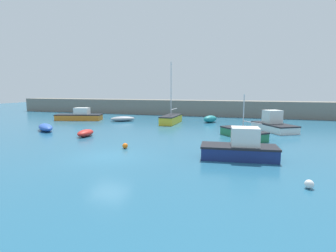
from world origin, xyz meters
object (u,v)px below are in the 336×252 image
(sailboat_twin_hulled, at_px, (243,133))
(mooring_buoy_white, at_px, (309,184))
(fishing_dinghy_green, at_px, (210,119))
(sailboat_tall_mast, at_px, (171,119))
(rowboat_white_midwater, at_px, (46,127))
(cabin_cruiser_white, at_px, (240,148))
(motorboat_with_cabin, at_px, (80,116))
(dinghy_near_pier, at_px, (85,133))
(mooring_buoy_orange, at_px, (125,146))
(rowboat_blue_near, at_px, (123,119))
(motorboat_grey_hull, at_px, (273,124))

(sailboat_twin_hulled, height_order, mooring_buoy_white, sailboat_twin_hulled)
(fishing_dinghy_green, bearing_deg, sailboat_tall_mast, 146.41)
(sailboat_tall_mast, relative_size, rowboat_white_midwater, 2.17)
(mooring_buoy_white, bearing_deg, fishing_dinghy_green, 108.77)
(cabin_cruiser_white, xyz_separation_m, motorboat_with_cabin, (-21.51, 14.26, -0.10))
(fishing_dinghy_green, relative_size, mooring_buoy_white, 6.39)
(dinghy_near_pier, distance_m, mooring_buoy_white, 18.27)
(cabin_cruiser_white, xyz_separation_m, mooring_buoy_orange, (-7.93, 0.50, -0.48))
(dinghy_near_pier, relative_size, fishing_dinghy_green, 0.89)
(cabin_cruiser_white, xyz_separation_m, rowboat_blue_near, (-15.32, 14.79, -0.35))
(dinghy_near_pier, distance_m, motorboat_grey_hull, 18.33)
(motorboat_with_cabin, relative_size, motorboat_grey_hull, 1.19)
(dinghy_near_pier, bearing_deg, mooring_buoy_white, -119.80)
(cabin_cruiser_white, distance_m, mooring_buoy_orange, 7.96)
(dinghy_near_pier, xyz_separation_m, motorboat_grey_hull, (16.37, 8.25, 0.34))
(rowboat_white_midwater, height_order, motorboat_grey_hull, motorboat_grey_hull)
(rowboat_white_midwater, distance_m, rowboat_blue_near, 10.21)
(cabin_cruiser_white, relative_size, rowboat_white_midwater, 1.37)
(cabin_cruiser_white, distance_m, rowboat_blue_near, 21.30)
(rowboat_blue_near, xyz_separation_m, mooring_buoy_orange, (7.39, -14.29, -0.13))
(motorboat_with_cabin, distance_m, rowboat_white_midwater, 9.22)
(sailboat_twin_hulled, distance_m, mooring_buoy_white, 11.70)
(fishing_dinghy_green, relative_size, mooring_buoy_orange, 6.29)
(sailboat_twin_hulled, relative_size, fishing_dinghy_green, 1.89)
(sailboat_twin_hulled, bearing_deg, mooring_buoy_white, 154.69)
(sailboat_tall_mast, relative_size, mooring_buoy_white, 19.33)
(motorboat_with_cabin, xyz_separation_m, rowboat_blue_near, (6.19, 0.53, -0.25))
(mooring_buoy_white, bearing_deg, cabin_cruiser_white, 125.94)
(sailboat_twin_hulled, bearing_deg, rowboat_blue_near, 23.74)
(fishing_dinghy_green, distance_m, motorboat_grey_hull, 8.54)
(cabin_cruiser_white, xyz_separation_m, sailboat_twin_hulled, (-0.00, 7.23, -0.28))
(rowboat_white_midwater, xyz_separation_m, rowboat_blue_near, (3.86, 9.45, -0.03))
(rowboat_white_midwater, xyz_separation_m, mooring_buoy_orange, (11.25, -4.84, -0.16))
(fishing_dinghy_green, bearing_deg, motorboat_grey_hull, -94.93)
(motorboat_with_cabin, distance_m, motorboat_grey_hull, 24.48)
(sailboat_tall_mast, bearing_deg, mooring_buoy_white, 31.26)
(sailboat_tall_mast, bearing_deg, sailboat_twin_hulled, 48.90)
(rowboat_blue_near, bearing_deg, sailboat_twin_hulled, 122.36)
(dinghy_near_pier, relative_size, rowboat_white_midwater, 0.63)
(rowboat_blue_near, height_order, mooring_buoy_white, rowboat_blue_near)
(motorboat_grey_hull, bearing_deg, mooring_buoy_orange, -73.64)
(motorboat_grey_hull, height_order, mooring_buoy_white, motorboat_grey_hull)
(fishing_dinghy_green, distance_m, mooring_buoy_white, 22.19)
(motorboat_with_cabin, height_order, rowboat_blue_near, motorboat_with_cabin)
(rowboat_white_midwater, bearing_deg, cabin_cruiser_white, 23.04)
(sailboat_tall_mast, height_order, motorboat_grey_hull, sailboat_tall_mast)
(sailboat_twin_hulled, relative_size, mooring_buoy_white, 12.05)
(fishing_dinghy_green, relative_size, motorboat_grey_hull, 0.46)
(sailboat_twin_hulled, bearing_deg, motorboat_with_cabin, 31.91)
(sailboat_twin_hulled, relative_size, mooring_buoy_orange, 11.88)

